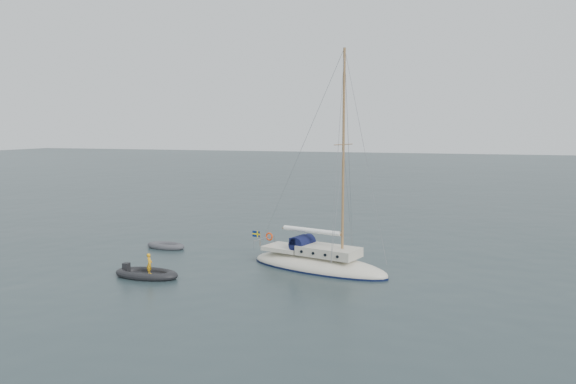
% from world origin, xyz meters
% --- Properties ---
extents(ground, '(300.00, 300.00, 0.00)m').
position_xyz_m(ground, '(0.00, 0.00, 0.00)').
color(ground, black).
rests_on(ground, ground).
extents(sailboat, '(9.12, 2.73, 12.99)m').
position_xyz_m(sailboat, '(0.58, -0.09, 0.98)').
color(sailboat, beige).
rests_on(sailboat, ground).
extents(dinghy, '(2.79, 1.26, 0.40)m').
position_xyz_m(dinghy, '(-10.69, 2.12, 0.18)').
color(dinghy, '#45454A').
rests_on(dinghy, ground).
extents(rib, '(3.71, 1.69, 1.36)m').
position_xyz_m(rib, '(-7.91, -4.71, 0.22)').
color(rib, black).
rests_on(rib, ground).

